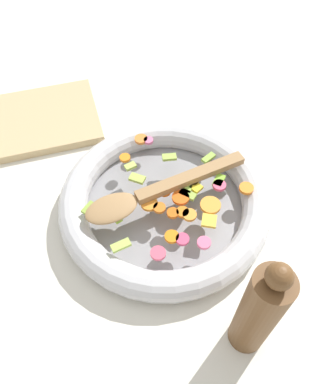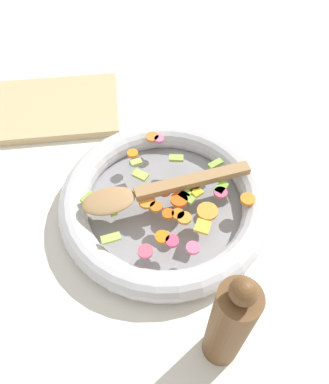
# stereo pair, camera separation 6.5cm
# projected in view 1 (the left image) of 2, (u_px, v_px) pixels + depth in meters

# --- Properties ---
(ground_plane) EXTENTS (4.00, 4.00, 0.00)m
(ground_plane) POSITION_uv_depth(u_px,v_px,m) (165.00, 208.00, 0.69)
(ground_plane) COLOR silver
(skillet) EXTENTS (0.38, 0.38, 0.05)m
(skillet) POSITION_uv_depth(u_px,v_px,m) (165.00, 201.00, 0.67)
(skillet) COLOR gray
(skillet) RESTS_ON ground_plane
(chopped_vegetables) EXTENTS (0.30, 0.28, 0.01)m
(chopped_vegetables) POSITION_uv_depth(u_px,v_px,m) (172.00, 198.00, 0.64)
(chopped_vegetables) COLOR orange
(chopped_vegetables) RESTS_ON skillet
(wooden_spoon) EXTENTS (0.30, 0.09, 0.01)m
(wooden_spoon) POSITION_uv_depth(u_px,v_px,m) (151.00, 193.00, 0.63)
(wooden_spoon) COLOR #A87F51
(wooden_spoon) RESTS_ON chopped_vegetables
(pepper_mill) EXTENTS (0.05, 0.05, 0.22)m
(pepper_mill) POSITION_uv_depth(u_px,v_px,m) (259.00, 312.00, 0.47)
(pepper_mill) COLOR brown
(pepper_mill) RESTS_ON ground_plane
(cutting_board) EXTENTS (0.32, 0.20, 0.02)m
(cutting_board) POSITION_uv_depth(u_px,v_px,m) (25.00, 123.00, 0.81)
(cutting_board) COLOR tan
(cutting_board) RESTS_ON ground_plane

